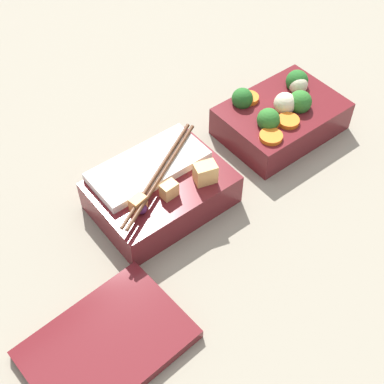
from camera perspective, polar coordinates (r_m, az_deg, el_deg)
The scene contains 4 objects.
ground_plane at distance 0.81m, azimuth 3.34°, elevation 3.65°, with size 3.00×3.00×0.00m, color gray.
bento_tray_vegetable at distance 0.84m, azimuth 9.47°, elevation 8.05°, with size 0.18×0.13×0.08m.
bento_tray_rice at distance 0.73m, azimuth -3.40°, elevation 0.27°, with size 0.18×0.13×0.08m.
bento_lid at distance 0.64m, azimuth -9.03°, elevation -15.76°, with size 0.18×0.13×0.01m, color maroon.
Camera 1 is at (0.39, 0.42, 0.58)m, focal length 50.00 mm.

